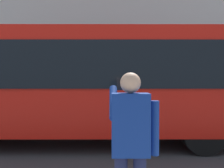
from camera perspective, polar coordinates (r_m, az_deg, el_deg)
ground_plane at (r=7.41m, az=4.92°, el=-12.63°), size 60.00×60.00×0.00m
building_facade_far at (r=14.59m, az=2.54°, el=18.07°), size 28.00×1.55×12.00m
red_bus at (r=6.96m, az=-7.29°, el=0.46°), size 9.05×2.54×3.08m
pedestrian_photographer at (r=2.75m, az=4.26°, el=-12.30°), size 0.53×0.52×1.70m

